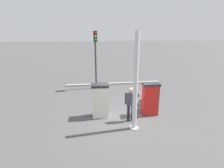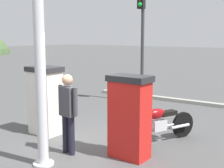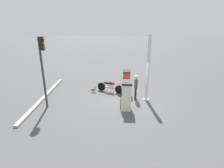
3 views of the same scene
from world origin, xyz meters
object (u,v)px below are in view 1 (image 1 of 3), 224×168
(fuel_pump_far, at_px, (100,100))
(wandering_duck, at_px, (138,95))
(roadside_traffic_light, at_px, (96,50))
(attendant_person, at_px, (131,102))
(canopy_support_pole, at_px, (136,85))
(motorcycle_near_pump, at_px, (145,98))
(fuel_pump_near, at_px, (150,99))

(fuel_pump_far, xyz_separation_m, wandering_duck, (2.37, -2.45, -0.65))
(wandering_duck, height_order, roadside_traffic_light, roadside_traffic_light)
(attendant_person, bearing_deg, wandering_duck, -19.30)
(fuel_pump_far, xyz_separation_m, canopy_support_pole, (-1.31, -1.44, 1.16))
(motorcycle_near_pump, xyz_separation_m, attendant_person, (-1.75, 1.16, 0.51))
(fuel_pump_near, xyz_separation_m, canopy_support_pole, (-1.31, 1.09, 1.17))
(motorcycle_near_pump, bearing_deg, roadside_traffic_light, 37.66)
(canopy_support_pole, bearing_deg, fuel_pump_near, -39.76)
(fuel_pump_near, height_order, motorcycle_near_pump, fuel_pump_near)
(motorcycle_near_pump, distance_m, roadside_traffic_light, 5.00)
(attendant_person, height_order, canopy_support_pole, canopy_support_pole)
(fuel_pump_near, distance_m, attendant_person, 1.27)
(wandering_duck, bearing_deg, attendant_person, 160.70)
(fuel_pump_far, height_order, roadside_traffic_light, roadside_traffic_light)
(wandering_duck, bearing_deg, fuel_pump_far, 134.02)
(fuel_pump_far, height_order, attendant_person, fuel_pump_far)
(fuel_pump_near, xyz_separation_m, fuel_pump_far, (-0.00, 2.53, 0.01))
(roadside_traffic_light, bearing_deg, motorcycle_near_pump, -142.34)
(fuel_pump_near, bearing_deg, canopy_support_pole, 140.24)
(motorcycle_near_pump, height_order, canopy_support_pole, canopy_support_pole)
(wandering_duck, bearing_deg, motorcycle_near_pump, -174.51)
(fuel_pump_near, xyz_separation_m, wandering_duck, (2.37, 0.07, -0.64))
(fuel_pump_near, height_order, roadside_traffic_light, roadside_traffic_light)
(fuel_pump_far, relative_size, roadside_traffic_light, 0.41)
(attendant_person, xyz_separation_m, wandering_duck, (2.98, -1.04, -0.75))
(motorcycle_near_pump, bearing_deg, wandering_duck, 5.49)
(fuel_pump_near, height_order, fuel_pump_far, fuel_pump_far)
(attendant_person, xyz_separation_m, canopy_support_pole, (-0.70, -0.03, 1.06))
(roadside_traffic_light, relative_size, canopy_support_pole, 0.98)
(motorcycle_near_pump, xyz_separation_m, roadside_traffic_light, (3.50, 2.70, 2.33))
(fuel_pump_far, distance_m, canopy_support_pole, 2.26)
(attendant_person, bearing_deg, fuel_pump_far, 66.81)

